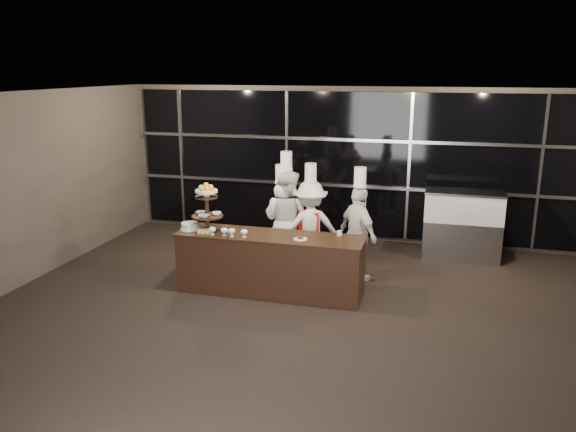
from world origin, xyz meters
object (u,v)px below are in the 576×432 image
(buffet_counter, at_px, (270,264))
(chef_b, at_px, (286,220))
(chef_d, at_px, (358,233))
(display_case, at_px, (463,222))
(chef_a, at_px, (281,225))
(layer_cake, at_px, (190,226))
(chef_c, at_px, (310,227))
(display_stand, at_px, (207,204))

(buffet_counter, bearing_deg, chef_b, 92.06)
(chef_d, bearing_deg, display_case, 43.49)
(chef_a, distance_m, chef_b, 0.12)
(buffet_counter, xyz_separation_m, layer_cake, (-1.28, -0.05, 0.51))
(chef_a, relative_size, chef_b, 0.89)
(display_case, xyz_separation_m, chef_a, (-2.97, -1.39, 0.10))
(display_case, distance_m, chef_d, 2.27)
(buffet_counter, relative_size, chef_c, 1.53)
(buffet_counter, relative_size, chef_b, 1.40)
(display_stand, height_order, chef_b, chef_b)
(chef_c, bearing_deg, chef_a, 178.53)
(layer_cake, xyz_separation_m, chef_c, (1.66, 1.08, -0.18))
(buffet_counter, distance_m, chef_a, 1.10)
(display_stand, relative_size, chef_a, 0.41)
(buffet_counter, relative_size, display_case, 2.09)
(chef_d, bearing_deg, layer_cake, -159.66)
(layer_cake, distance_m, chef_c, 1.99)
(buffet_counter, distance_m, display_stand, 1.33)
(layer_cake, xyz_separation_m, chef_b, (1.24, 1.12, -0.10))
(display_case, bearing_deg, chef_b, -154.82)
(display_stand, height_order, chef_d, chef_d)
(chef_a, xyz_separation_m, chef_c, (0.50, -0.01, 0.00))
(chef_c, height_order, chef_d, chef_c)
(display_case, relative_size, chef_d, 0.73)
(buffet_counter, distance_m, layer_cake, 1.38)
(chef_a, bearing_deg, chef_b, 20.30)
(layer_cake, height_order, chef_b, chef_b)
(buffet_counter, distance_m, chef_c, 1.14)
(buffet_counter, xyz_separation_m, chef_d, (1.20, 0.87, 0.33))
(chef_a, relative_size, chef_c, 0.98)
(layer_cake, height_order, chef_d, chef_d)
(chef_b, distance_m, chef_d, 1.26)
(chef_a, distance_m, chef_c, 0.50)
(chef_b, relative_size, chef_d, 1.09)
(display_stand, xyz_separation_m, chef_a, (0.88, 1.04, -0.55))
(layer_cake, relative_size, chef_a, 0.17)
(chef_a, height_order, chef_d, chef_d)
(display_case, xyz_separation_m, chef_b, (-2.88, -1.36, 0.19))
(display_stand, xyz_separation_m, layer_cake, (-0.28, -0.05, -0.37))
(layer_cake, distance_m, chef_b, 1.67)
(display_stand, xyz_separation_m, chef_c, (1.38, 1.03, -0.55))
(chef_b, bearing_deg, display_stand, -131.91)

